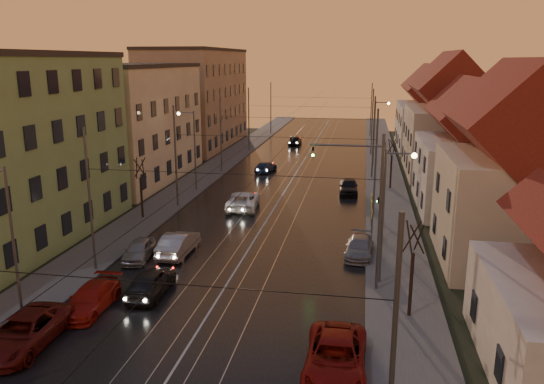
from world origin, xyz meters
The scene contains 45 objects.
ground centered at (0.00, 0.00, 0.00)m, with size 160.00×160.00×0.00m, color black.
road centered at (0.00, 40.00, 0.02)m, with size 16.00×120.00×0.04m, color black.
sidewalk_left centered at (-10.00, 40.00, 0.07)m, with size 4.00×120.00×0.15m, color #4C4C4C.
sidewalk_right centered at (10.00, 40.00, 0.07)m, with size 4.00×120.00×0.15m, color #4C4C4C.
tram_rail_0 centered at (-2.20, 40.00, 0.06)m, with size 0.06×120.00×0.03m, color gray.
tram_rail_1 centered at (-0.77, 40.00, 0.06)m, with size 0.06×120.00×0.03m, color gray.
tram_rail_2 centered at (0.77, 40.00, 0.06)m, with size 0.06×120.00×0.03m, color gray.
tram_rail_3 centered at (2.20, 40.00, 0.06)m, with size 0.06×120.00×0.03m, color gray.
apartment_left_1 centered at (-17.50, 14.00, 6.50)m, with size 10.00×18.00×13.00m, color #6E8E5A.
apartment_left_2 centered at (-17.50, 34.00, 6.00)m, with size 10.00×20.00×12.00m, color #BDAF92.
apartment_left_3 centered at (-17.50, 58.00, 7.00)m, with size 10.00×24.00×14.00m, color #8D705B.
house_right_1 centered at (17.00, 15.00, 5.45)m, with size 8.67×10.20×10.80m.
house_right_2 centered at (17.00, 28.00, 4.64)m, with size 9.18×12.24×9.20m.
house_right_3 centered at (17.00, 43.00, 5.80)m, with size 9.18×14.28×11.50m.
house_right_4 centered at (17.00, 61.00, 5.05)m, with size 9.18×16.32×10.00m.
catenary_pole_r_0 centered at (8.60, -6.00, 4.50)m, with size 0.16×0.16×9.00m, color #595B60.
catenary_pole_l_1 centered at (-8.60, 9.00, 4.50)m, with size 0.16×0.16×9.00m, color #595B60.
catenary_pole_r_1 centered at (8.60, 9.00, 4.50)m, with size 0.16×0.16×9.00m, color #595B60.
catenary_pole_l_2 centered at (-8.60, 24.00, 4.50)m, with size 0.16×0.16×9.00m, color #595B60.
catenary_pole_r_2 centered at (8.60, 24.00, 4.50)m, with size 0.16×0.16×9.00m, color #595B60.
catenary_pole_l_3 centered at (-8.60, 39.00, 4.50)m, with size 0.16×0.16×9.00m, color #595B60.
catenary_pole_r_3 centered at (8.60, 39.00, 4.50)m, with size 0.16×0.16×9.00m, color #595B60.
catenary_pole_l_4 centered at (-8.60, 54.00, 4.50)m, with size 0.16×0.16×9.00m, color #595B60.
catenary_pole_r_4 centered at (8.60, 54.00, 4.50)m, with size 0.16×0.16×9.00m, color #595B60.
catenary_pole_l_5 centered at (-8.60, 72.00, 4.50)m, with size 0.16×0.16×9.00m, color #595B60.
catenary_pole_r_5 centered at (8.60, 72.00, 4.50)m, with size 0.16×0.16×9.00m, color #595B60.
street_lamp_0 centered at (-9.10, 2.00, 4.89)m, with size 1.75×0.32×8.00m.
street_lamp_1 centered at (9.10, 10.00, 4.89)m, with size 1.75×0.32×8.00m.
street_lamp_2 centered at (-9.10, 30.00, 4.89)m, with size 1.75×0.32×8.00m.
street_lamp_3 centered at (9.10, 46.00, 4.89)m, with size 1.75×0.32×8.00m.
traffic_light_mast centered at (7.99, 18.00, 4.60)m, with size 5.30×0.32×7.20m.
bare_tree_0 centered at (-10.20, 20.00, 2.49)m, with size 1.09×1.09×5.11m.
bare_tree_1 centered at (10.20, 6.00, 2.49)m, with size 1.09×1.09×5.11m.
bare_tree_2 centered at (10.40, 34.00, 2.49)m, with size 1.09×1.09×5.11m.
driving_car_0 centered at (-3.84, 6.36, 0.75)m, with size 1.78×4.42×1.51m, color black.
driving_car_1 centered at (-4.47, 12.64, 0.77)m, with size 1.64×4.70×1.55m, color #9F9EA3.
driving_car_2 centered at (-2.68, 24.40, 0.77)m, with size 2.54×5.51×1.53m, color white.
driving_car_3 centered at (-3.60, 40.08, 0.62)m, with size 1.73×4.27×1.24m, color #172346.
driving_car_4 centered at (-2.86, 60.78, 0.74)m, with size 1.74×4.33×1.48m, color black.
parked_left_1 centered at (-7.37, 0.06, 0.74)m, with size 2.46×5.34×1.48m, color #52100E.
parked_left_2 centered at (-6.20, 4.01, 0.66)m, with size 1.84×4.53×1.32m, color maroon.
parked_left_3 centered at (-6.72, 11.28, 0.65)m, with size 1.55×3.84×1.31m, color gray.
parked_right_0 centered at (6.77, 0.31, 0.77)m, with size 2.54×5.51×1.53m, color maroon.
parked_right_1 centered at (7.57, 14.40, 0.62)m, with size 1.74×4.28×1.24m, color gray.
parked_right_2 centered at (6.28, 31.45, 0.75)m, with size 1.76×4.38×1.49m, color black.
Camera 1 is at (7.54, -19.53, 12.82)m, focal length 35.00 mm.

